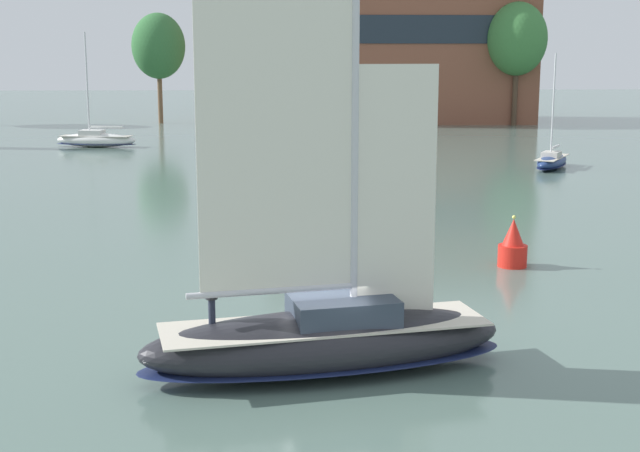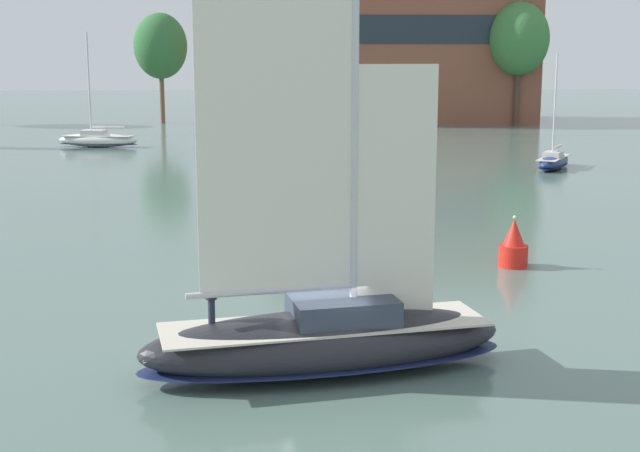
# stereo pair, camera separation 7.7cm
# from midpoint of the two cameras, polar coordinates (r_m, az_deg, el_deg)

# --- Properties ---
(ground_plane) EXTENTS (400.00, 400.00, 0.00)m
(ground_plane) POSITION_cam_midpoint_polar(r_m,az_deg,el_deg) (26.33, 0.23, -9.30)
(ground_plane) COLOR slate
(waterfront_building) EXTENTS (35.81, 17.60, 22.57)m
(waterfront_building) POSITION_cam_midpoint_polar(r_m,az_deg,el_deg) (122.72, 4.95, 12.01)
(waterfront_building) COLOR brown
(waterfront_building) RESTS_ON ground
(tree_shore_left) EXTENTS (7.51, 7.51, 15.45)m
(tree_shore_left) POSITION_cam_midpoint_polar(r_m,az_deg,el_deg) (117.04, 12.49, 11.60)
(tree_shore_left) COLOR #4C3828
(tree_shore_left) RESTS_ON ground
(tree_shore_right) EXTENTS (6.92, 6.92, 14.23)m
(tree_shore_right) POSITION_cam_midpoint_polar(r_m,az_deg,el_deg) (119.65, -10.32, 11.25)
(tree_shore_right) COLOR brown
(tree_shore_right) RESTS_ON ground
(sailboat_main) EXTENTS (11.21, 5.14, 14.87)m
(sailboat_main) POSITION_cam_midpoint_polar(r_m,az_deg,el_deg) (25.95, 0.27, -6.89)
(sailboat_main) COLOR #232328
(sailboat_main) RESTS_ON ground
(sailboat_moored_near_marina) EXTENTS (8.35, 3.64, 11.12)m
(sailboat_moored_near_marina) POSITION_cam_midpoint_polar(r_m,az_deg,el_deg) (90.85, -14.18, 5.40)
(sailboat_moored_near_marina) COLOR white
(sailboat_moored_near_marina) RESTS_ON ground
(sailboat_moored_far_slip) EXTENTS (4.90, 6.67, 9.12)m
(sailboat_moored_far_slip) POSITION_cam_midpoint_polar(r_m,az_deg,el_deg) (74.02, 14.59, 4.06)
(sailboat_moored_far_slip) COLOR navy
(sailboat_moored_far_slip) RESTS_ON ground
(channel_buoy) EXTENTS (1.26, 1.26, 2.27)m
(channel_buoy) POSITION_cam_midpoint_polar(r_m,az_deg,el_deg) (39.49, 12.18, -1.27)
(channel_buoy) COLOR red
(channel_buoy) RESTS_ON ground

